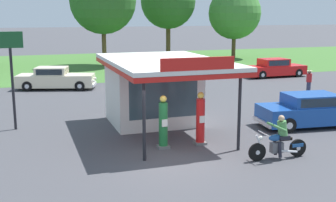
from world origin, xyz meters
name	(u,v)px	position (x,y,z in m)	size (l,w,h in m)	color
ground_plane	(172,161)	(0.00, 0.00, 0.00)	(300.00, 300.00, 0.00)	#424247
grass_verge_strip	(73,65)	(0.00, 30.00, 0.00)	(120.00, 24.00, 0.01)	#3D6B2D
service_station_kiosk	(155,85)	(0.92, 5.02, 1.84)	(4.56, 7.42, 3.59)	silver
gas_pump_nearside	(163,124)	(0.16, 1.52, 0.94)	(0.44, 0.44, 2.05)	slate
gas_pump_offside	(200,120)	(1.68, 1.52, 0.96)	(0.44, 0.44, 2.09)	slate
motorcycle_with_rider	(279,141)	(3.65, -0.98, 0.65)	(2.28, 0.70, 1.58)	black
featured_classic_sedan	(313,111)	(7.69, 2.55, 0.70)	(5.34, 2.39, 1.49)	#19479E
parked_car_second_row_spare	(164,70)	(5.80, 18.79, 0.69)	(5.54, 2.78, 1.50)	red
parked_car_back_row_centre_left	(275,68)	(14.57, 16.71, 0.68)	(5.17, 1.95, 1.47)	red
parked_car_back_row_left	(55,79)	(-2.73, 16.38, 0.69)	(5.51, 3.12, 1.50)	beige
bystander_admiring_sedan	(309,81)	(12.48, 9.41, 0.79)	(0.34, 0.34, 1.50)	#2D3351
tree_oak_left	(234,14)	(18.06, 31.05, 4.95)	(5.87, 5.87, 8.01)	brown
tree_oak_distant_spare	(103,1)	(2.85, 28.47, 6.21)	(6.33, 6.33, 9.39)	brown
tree_oak_right	(168,1)	(10.74, 32.41, 6.32)	(6.00, 6.00, 9.34)	brown
roadside_pole_sign	(11,63)	(-5.23, 6.18, 2.97)	(1.10, 0.12, 4.30)	black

